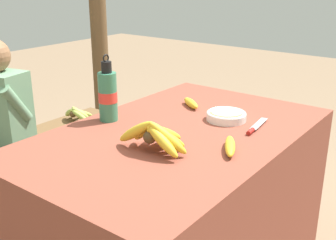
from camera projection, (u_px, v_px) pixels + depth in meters
market_counter at (177, 209)px, 1.93m from camera, size 1.40×0.89×0.76m
banana_bunch_ripe at (155, 134)px, 1.59m from camera, size 0.19×0.31×0.14m
serving_bowl at (226, 115)px, 1.93m from camera, size 0.18×0.18×0.04m
water_bottle at (108, 95)px, 1.90m from camera, size 0.09×0.09×0.31m
loose_banana_front at (230, 146)px, 1.60m from camera, size 0.18×0.13×0.04m
loose_banana_side at (191, 103)px, 2.12m from camera, size 0.12×0.15×0.04m
knife at (254, 128)px, 1.81m from camera, size 0.22×0.05×0.02m
wooden_bench at (29, 148)px, 2.72m from camera, size 1.38×0.32×0.40m
banana_bunch_green at (77, 113)px, 2.98m from camera, size 0.18×0.28×0.13m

